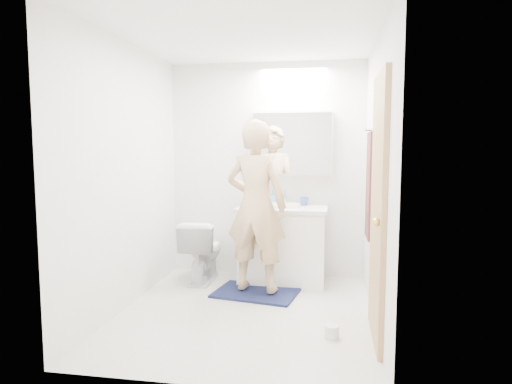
% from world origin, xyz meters
% --- Properties ---
extents(floor, '(2.50, 2.50, 0.00)m').
position_xyz_m(floor, '(0.00, 0.00, 0.00)').
color(floor, silver).
rests_on(floor, ground).
extents(ceiling, '(2.50, 2.50, 0.00)m').
position_xyz_m(ceiling, '(0.00, 0.00, 2.40)').
color(ceiling, white).
rests_on(ceiling, floor).
extents(wall_back, '(2.50, 0.00, 2.50)m').
position_xyz_m(wall_back, '(0.00, 1.25, 1.20)').
color(wall_back, white).
rests_on(wall_back, floor).
extents(wall_front, '(2.50, 0.00, 2.50)m').
position_xyz_m(wall_front, '(0.00, -1.25, 1.20)').
color(wall_front, white).
rests_on(wall_front, floor).
extents(wall_left, '(0.00, 2.50, 2.50)m').
position_xyz_m(wall_left, '(-1.10, 0.00, 1.20)').
color(wall_left, white).
rests_on(wall_left, floor).
extents(wall_right, '(0.00, 2.50, 2.50)m').
position_xyz_m(wall_right, '(1.10, 0.00, 1.20)').
color(wall_right, white).
rests_on(wall_right, floor).
extents(vanity_cabinet, '(0.90, 0.55, 0.78)m').
position_xyz_m(vanity_cabinet, '(0.22, 0.96, 0.39)').
color(vanity_cabinet, white).
rests_on(vanity_cabinet, floor).
extents(countertop, '(0.95, 0.58, 0.04)m').
position_xyz_m(countertop, '(0.22, 0.96, 0.80)').
color(countertop, silver).
rests_on(countertop, vanity_cabinet).
extents(sink_basin, '(0.36, 0.36, 0.03)m').
position_xyz_m(sink_basin, '(0.22, 0.99, 0.84)').
color(sink_basin, white).
rests_on(sink_basin, countertop).
extents(faucet, '(0.02, 0.02, 0.16)m').
position_xyz_m(faucet, '(0.22, 1.19, 0.90)').
color(faucet, silver).
rests_on(faucet, countertop).
extents(medicine_cabinet, '(0.88, 0.14, 0.70)m').
position_xyz_m(medicine_cabinet, '(0.30, 1.18, 1.50)').
color(medicine_cabinet, white).
rests_on(medicine_cabinet, wall_back).
extents(mirror_panel, '(0.84, 0.01, 0.66)m').
position_xyz_m(mirror_panel, '(0.30, 1.10, 1.50)').
color(mirror_panel, silver).
rests_on(mirror_panel, medicine_cabinet).
extents(toilet, '(0.38, 0.66, 0.68)m').
position_xyz_m(toilet, '(-0.64, 0.85, 0.34)').
color(toilet, white).
rests_on(toilet, floor).
extents(bath_rug, '(0.88, 0.68, 0.02)m').
position_xyz_m(bath_rug, '(0.01, 0.51, 0.01)').
color(bath_rug, '#142241').
rests_on(bath_rug, floor).
extents(person, '(0.67, 0.50, 1.68)m').
position_xyz_m(person, '(0.01, 0.51, 0.89)').
color(person, tan).
rests_on(person, bath_rug).
extents(door, '(0.04, 0.80, 2.00)m').
position_xyz_m(door, '(1.08, -0.35, 1.00)').
color(door, tan).
rests_on(door, wall_right).
extents(door_knob, '(0.06, 0.06, 0.06)m').
position_xyz_m(door_knob, '(1.04, -0.65, 0.95)').
color(door_knob, gold).
rests_on(door_knob, door).
extents(towel, '(0.02, 0.42, 1.00)m').
position_xyz_m(towel, '(1.08, 0.55, 1.10)').
color(towel, '#0F1B31').
rests_on(towel, wall_right).
extents(towel_hook, '(0.07, 0.02, 0.02)m').
position_xyz_m(towel_hook, '(1.07, 0.55, 1.62)').
color(towel_hook, silver).
rests_on(towel_hook, wall_right).
extents(soap_bottle_a, '(0.12, 0.12, 0.25)m').
position_xyz_m(soap_bottle_a, '(-0.09, 1.11, 0.94)').
color(soap_bottle_a, tan).
rests_on(soap_bottle_a, countertop).
extents(soap_bottle_b, '(0.08, 0.08, 0.16)m').
position_xyz_m(soap_bottle_b, '(0.09, 1.15, 0.90)').
color(soap_bottle_b, '#5798BC').
rests_on(soap_bottle_b, countertop).
extents(toothbrush_cup, '(0.11, 0.11, 0.09)m').
position_xyz_m(toothbrush_cup, '(0.44, 1.12, 0.87)').
color(toothbrush_cup, '#3955AB').
rests_on(toothbrush_cup, countertop).
extents(toilet_paper_roll, '(0.11, 0.11, 0.10)m').
position_xyz_m(toilet_paper_roll, '(0.75, -0.41, 0.05)').
color(toilet_paper_roll, silver).
rests_on(toilet_paper_roll, floor).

